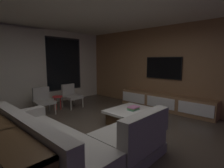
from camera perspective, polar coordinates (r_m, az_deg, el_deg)
name	(u,v)px	position (r m, az deg, el deg)	size (l,w,h in m)	color
floor	(104,139)	(3.77, -2.71, -17.40)	(9.20, 9.20, 0.00)	#473D33
back_wall_with_window	(28,68)	(6.51, -25.92, 4.75)	(6.60, 0.30, 2.70)	beige
media_wall	(172,68)	(5.96, 19.04, 4.96)	(0.12, 7.80, 2.70)	#8E6642
ceiling	(103,1)	(3.58, -3.03, 25.59)	(8.20, 8.20, 0.00)	beige
sectional_couch	(71,143)	(3.02, -13.38, -18.29)	(1.98, 2.50, 0.82)	gray
coffee_table	(134,117)	(4.49, 7.11, -10.65)	(1.16, 1.16, 0.36)	#4C341D
book_stack_on_coffee_table	(133,108)	(4.48, 6.98, -7.85)	(0.29, 0.21, 0.08)	#4E8869
accent_chair_near_window	(71,95)	(6.13, -13.34, -3.37)	(0.56, 0.58, 0.78)	#B2ADA0
accent_chair_by_curtain	(43,99)	(5.66, -21.66, -4.67)	(0.60, 0.62, 0.78)	#B2ADA0
side_stool	(57,99)	(5.87, -17.45, -4.64)	(0.32, 0.32, 0.46)	red
media_console	(165,103)	(5.87, 16.91, -5.83)	(0.46, 3.10, 0.52)	#8E6642
mounted_tv	(163,68)	(5.97, 16.42, 5.07)	(0.05, 1.23, 0.71)	black
console_table_behind_couch	(3,155)	(2.76, -32.14, -19.16)	(0.40, 2.10, 0.74)	#4C341D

